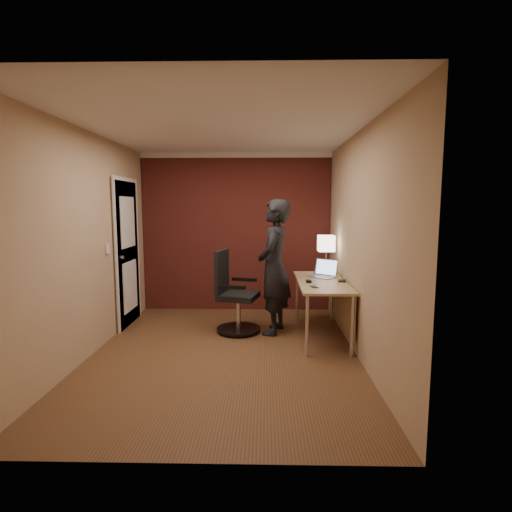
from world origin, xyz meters
name	(u,v)px	position (x,y,z in m)	size (l,w,h in m)	color
room	(216,227)	(-0.27, 1.54, 1.37)	(4.00, 4.00, 4.00)	brown
desk	(327,291)	(1.25, 0.59, 0.60)	(0.60, 1.50, 0.73)	tan
desk_lamp	(326,244)	(1.32, 1.16, 1.15)	(0.22, 0.22, 0.54)	silver
laptop	(324,272)	(1.25, 0.88, 0.79)	(0.42, 0.41, 0.23)	silver
mouse	(309,281)	(1.00, 0.46, 0.75)	(0.06, 0.10, 0.03)	black
phone	(314,287)	(1.04, 0.18, 0.73)	(0.06, 0.12, 0.01)	black
wallet	(342,281)	(1.43, 0.53, 0.74)	(0.09, 0.11, 0.02)	black
office_chair	(234,297)	(0.05, 0.77, 0.47)	(0.59, 0.66, 1.07)	black
person	(274,267)	(0.58, 0.75, 0.88)	(0.64, 0.42, 1.76)	black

